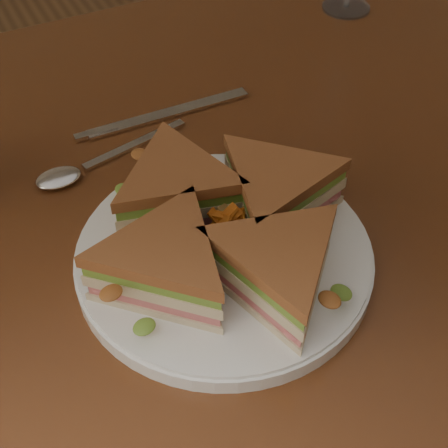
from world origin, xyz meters
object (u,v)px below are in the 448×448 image
plate (224,256)px  spoon (78,170)px  knife (158,117)px  table (202,239)px  sandwich_wedges (224,228)px

plate → spoon: 0.20m
spoon → knife: bearing=12.7°
table → knife: knife is taller
table → sandwich_wedges: size_ratio=4.07×
table → knife: bearing=89.9°
sandwich_wedges → plate: bearing=-116.6°
plate → knife: size_ratio=1.26×
spoon → table: bearing=-40.8°
table → spoon: size_ratio=6.61×
table → spoon: (-0.11, 0.06, 0.10)m
plate → spoon: size_ratio=1.49×
table → plate: bearing=-105.2°
sandwich_wedges → spoon: size_ratio=1.62×
sandwich_wedges → knife: size_ratio=1.37×
table → spoon: bearing=151.0°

